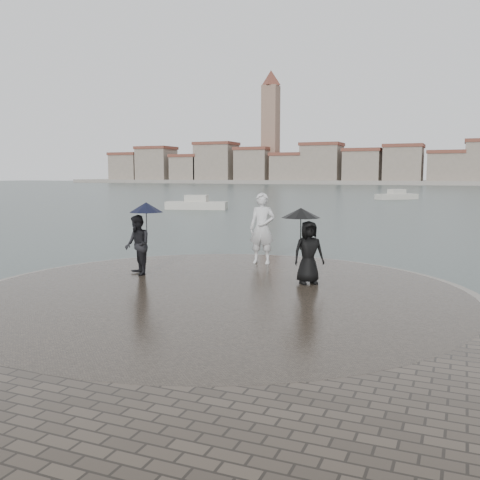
% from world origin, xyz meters
% --- Properties ---
extents(ground, '(400.00, 400.00, 0.00)m').
position_xyz_m(ground, '(0.00, 0.00, 0.00)').
color(ground, '#2B3835').
rests_on(ground, ground).
extents(kerb_ring, '(12.50, 12.50, 0.32)m').
position_xyz_m(kerb_ring, '(0.00, 3.50, 0.16)').
color(kerb_ring, gray).
rests_on(kerb_ring, ground).
extents(quay_tip, '(11.90, 11.90, 0.36)m').
position_xyz_m(quay_tip, '(0.00, 3.50, 0.18)').
color(quay_tip, '#2D261E').
rests_on(quay_tip, ground).
extents(statue, '(0.86, 0.61, 2.24)m').
position_xyz_m(statue, '(-0.43, 7.63, 1.48)').
color(statue, silver).
rests_on(statue, quay_tip).
extents(visitor_left, '(1.25, 1.08, 2.04)m').
position_xyz_m(visitor_left, '(-2.93, 4.50, 1.44)').
color(visitor_left, black).
rests_on(visitor_left, quay_tip).
extents(visitor_right, '(1.23, 1.05, 1.95)m').
position_xyz_m(visitor_right, '(1.70, 5.17, 1.46)').
color(visitor_right, black).
rests_on(visitor_right, quay_tip).
extents(far_skyline, '(260.00, 20.00, 37.00)m').
position_xyz_m(far_skyline, '(-6.29, 160.71, 5.61)').
color(far_skyline, gray).
rests_on(far_skyline, ground).
extents(boats, '(50.18, 30.59, 1.50)m').
position_xyz_m(boats, '(4.90, 43.25, 0.38)').
color(boats, beige).
rests_on(boats, ground).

